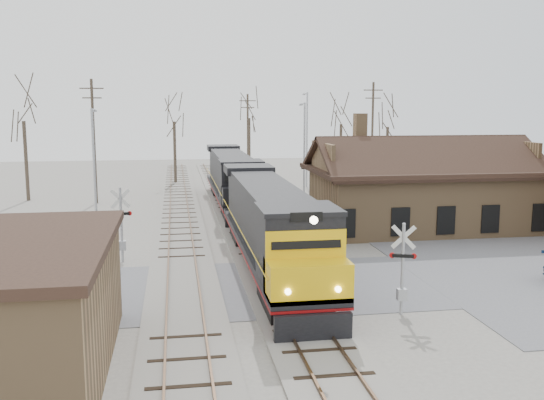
{
  "coord_description": "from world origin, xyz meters",
  "views": [
    {
      "loc": [
        -4.74,
        -27.19,
        8.4
      ],
      "look_at": [
        1.09,
        9.0,
        2.7
      ],
      "focal_mm": 40.0,
      "sensor_mm": 36.0,
      "label": 1
    }
  ],
  "objects": [
    {
      "name": "crossbuck_near",
      "position": [
        4.21,
        -4.7,
        1.8
      ],
      "size": [
        1.05,
        0.43,
        3.8
      ],
      "rotation": [
        0.0,
        0.0,
        -0.34
      ],
      "color": "#A5A8AD",
      "rests_on": "ground"
    },
    {
      "name": "tree_b",
      "position": [
        -4.71,
        39.74,
        7.84
      ],
      "size": [
        4.5,
        4.5,
        11.01
      ],
      "color": "#382D23",
      "rests_on": "ground"
    },
    {
      "name": "tree_a",
      "position": [
        -17.82,
        29.36,
        8.26
      ],
      "size": [
        4.73,
        4.73,
        11.6
      ],
      "color": "#382D23",
      "rests_on": "ground"
    },
    {
      "name": "locomotive_lead",
      "position": [
        0.0,
        2.58,
        2.39
      ],
      "size": [
        3.06,
        20.52,
        4.56
      ],
      "color": "black",
      "rests_on": "ground"
    },
    {
      "name": "streetlight_c",
      "position": [
        8.86,
        34.59,
        5.45
      ],
      "size": [
        0.25,
        2.04,
        9.8
      ],
      "color": "#A5A8AD",
      "rests_on": "ground"
    },
    {
      "name": "track_main",
      "position": [
        0.0,
        15.0,
        0.07
      ],
      "size": [
        3.4,
        90.0,
        0.24
      ],
      "color": "#9B968C",
      "rests_on": "ground"
    },
    {
      "name": "road",
      "position": [
        0.0,
        0.0,
        0.01
      ],
      "size": [
        60.0,
        9.0,
        0.03
      ],
      "primitive_type": "cube",
      "color": "#5E5E63",
      "rests_on": "ground"
    },
    {
      "name": "utility_pole_c",
      "position": [
        15.25,
        32.48,
        5.63
      ],
      "size": [
        2.0,
        0.24,
        10.79
      ],
      "color": "#382D23",
      "rests_on": "ground"
    },
    {
      "name": "streetlight_b",
      "position": [
        6.5,
        24.9,
        4.89
      ],
      "size": [
        0.25,
        2.04,
        8.7
      ],
      "color": "#A5A8AD",
      "rests_on": "ground"
    },
    {
      "name": "utility_pole_b",
      "position": [
        4.05,
        45.75,
        5.14
      ],
      "size": [
        2.0,
        0.24,
        9.83
      ],
      "color": "#382D23",
      "rests_on": "ground"
    },
    {
      "name": "crossbuck_far",
      "position": [
        -7.68,
        5.74,
        1.92
      ],
      "size": [
        1.16,
        0.33,
        4.1
      ],
      "rotation": [
        0.0,
        0.0,
        3.34
      ],
      "color": "#A5A8AD",
      "rests_on": "ground"
    },
    {
      "name": "depot",
      "position": [
        11.99,
        12.0,
        2.41
      ],
      "size": [
        15.2,
        9.31,
        7.9
      ],
      "color": "#98754E",
      "rests_on": "ground"
    },
    {
      "name": "track_siding",
      "position": [
        -4.5,
        15.0,
        0.07
      ],
      "size": [
        3.4,
        90.0,
        0.24
      ],
      "color": "#9B968C",
      "rests_on": "ground"
    },
    {
      "name": "utility_pole_a",
      "position": [
        -11.56,
        26.72,
        5.57
      ],
      "size": [
        2.0,
        0.24,
        10.68
      ],
      "color": "#382D23",
      "rests_on": "ground"
    },
    {
      "name": "ground",
      "position": [
        0.0,
        0.0,
        0.0
      ],
      "size": [
        140.0,
        140.0,
        0.0
      ],
      "primitive_type": "plane",
      "color": "#9B968C",
      "rests_on": "ground"
    },
    {
      "name": "streetlight_a",
      "position": [
        -10.27,
        16.14,
        4.65
      ],
      "size": [
        0.25,
        2.04,
        8.25
      ],
      "color": "#A5A8AD",
      "rests_on": "ground"
    },
    {
      "name": "tree_e",
      "position": [
        17.9,
        35.31,
        7.19
      ],
      "size": [
        4.13,
        4.13,
        10.11
      ],
      "color": "#382D23",
      "rests_on": "ground"
    },
    {
      "name": "tree_d",
      "position": [
        13.78,
        39.04,
        7.43
      ],
      "size": [
        4.26,
        4.26,
        10.44
      ],
      "color": "#382D23",
      "rests_on": "ground"
    },
    {
      "name": "tree_c",
      "position": [
        4.4,
        47.29,
        8.08
      ],
      "size": [
        4.63,
        4.63,
        11.34
      ],
      "color": "#382D23",
      "rests_on": "ground"
    },
    {
      "name": "locomotive_trailing",
      "position": [
        0.0,
        23.38,
        2.39
      ],
      "size": [
        3.06,
        20.52,
        4.31
      ],
      "color": "black",
      "rests_on": "ground"
    }
  ]
}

